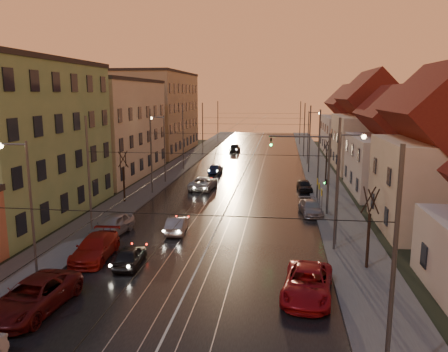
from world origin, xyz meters
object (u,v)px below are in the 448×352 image
at_px(parked_right_2, 304,186).
at_px(parked_left_1, 33,296).
at_px(street_lamp_0, 25,197).
at_px(driving_car_3, 215,169).
at_px(street_lamp_2, 162,142).
at_px(driving_car_0, 130,256).
at_px(parked_left_3, 112,225).
at_px(traffic_light_mast, 317,163).
at_px(driving_car_2, 203,183).
at_px(parked_right_0, 308,284).
at_px(parked_right_1, 311,208).
at_px(street_lamp_3, 310,132).
at_px(street_lamp_1, 343,178).
at_px(driving_car_1, 177,225).
at_px(parked_left_2, 95,248).
at_px(driving_car_4, 235,148).

bearing_deg(parked_right_2, parked_left_1, -122.04).
distance_m(street_lamp_0, driving_car_3, 35.89).
height_order(street_lamp_2, driving_car_0, street_lamp_2).
height_order(driving_car_3, parked_left_1, parked_left_1).
xyz_separation_m(driving_car_0, parked_left_3, (-3.35, 5.55, 0.15)).
bearing_deg(traffic_light_mast, driving_car_0, -132.81).
xyz_separation_m(driving_car_0, driving_car_2, (0.60, 22.35, 0.08)).
distance_m(driving_car_2, parked_right_0, 27.20).
xyz_separation_m(traffic_light_mast, parked_right_0, (-1.56, -16.14, -3.86)).
height_order(parked_left_3, parked_right_1, parked_left_3).
height_order(parked_left_3, parked_right_2, parked_left_3).
distance_m(street_lamp_3, driving_car_3, 16.20).
xyz_separation_m(street_lamp_1, traffic_light_mast, (-1.11, 8.00, -0.29)).
bearing_deg(driving_car_1, parked_left_2, 52.60).
bearing_deg(driving_car_3, driving_car_4, -90.43).
height_order(driving_car_1, driving_car_4, driving_car_4).
bearing_deg(parked_left_2, driving_car_2, 78.11).
bearing_deg(driving_car_4, parked_left_3, 86.22).
height_order(street_lamp_1, parked_right_1, street_lamp_1).
bearing_deg(driving_car_2, driving_car_4, -84.52).
bearing_deg(street_lamp_2, parked_right_1, -35.48).
xyz_separation_m(street_lamp_0, traffic_light_mast, (17.10, 16.00, -0.29)).
bearing_deg(parked_right_0, parked_left_3, 155.85).
relative_size(driving_car_0, driving_car_3, 0.89).
xyz_separation_m(driving_car_3, parked_right_2, (11.34, -9.67, 0.01)).
bearing_deg(traffic_light_mast, parked_right_0, -95.51).
relative_size(driving_car_3, parked_right_0, 0.79).
height_order(parked_right_0, parked_right_1, parked_right_0).
height_order(driving_car_2, parked_right_0, parked_right_0).
bearing_deg(traffic_light_mast, driving_car_1, -149.43).
bearing_deg(parked_left_1, traffic_light_mast, 57.02).
bearing_deg(parked_right_0, parked_right_2, 94.54).
bearing_deg(traffic_light_mast, driving_car_4, 105.61).
bearing_deg(street_lamp_2, driving_car_0, -79.11).
xyz_separation_m(parked_left_1, parked_right_0, (13.37, 3.32, -0.04)).
height_order(driving_car_3, parked_left_3, parked_left_3).
distance_m(driving_car_1, parked_left_3, 4.86).
bearing_deg(driving_car_2, street_lamp_1, 132.12).
distance_m(driving_car_0, parked_left_1, 6.79).
bearing_deg(parked_right_1, parked_left_2, -146.94).
bearing_deg(driving_car_3, driving_car_1, 92.04).
bearing_deg(street_lamp_0, street_lamp_3, 67.52).
distance_m(parked_left_2, parked_right_2, 26.28).
xyz_separation_m(street_lamp_2, driving_car_0, (4.85, -25.22, -4.25)).
bearing_deg(traffic_light_mast, parked_right_1, 166.51).
bearing_deg(driving_car_4, parked_right_1, 105.91).
bearing_deg(driving_car_2, parked_left_2, 87.02).
height_order(driving_car_0, parked_right_2, driving_car_0).
bearing_deg(driving_car_2, parked_left_1, 88.88).
bearing_deg(parked_left_1, driving_car_2, 87.97).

